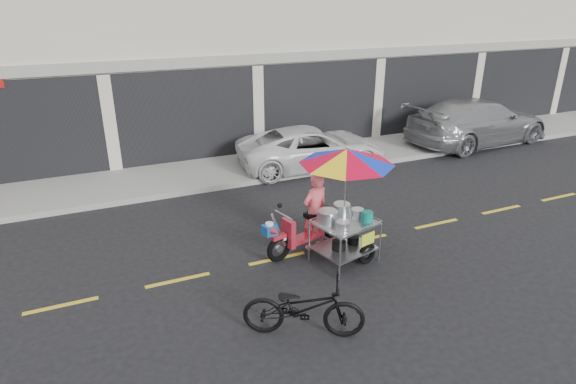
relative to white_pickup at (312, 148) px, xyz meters
name	(u,v)px	position (x,y,z in m)	size (l,w,h in m)	color
ground	(362,240)	(-1.06, -4.70, -0.63)	(90.00, 90.00, 0.00)	black
sidewalk	(270,162)	(-1.06, 0.80, -0.55)	(45.00, 3.00, 0.15)	gray
shophouse_block	(288,14)	(1.76, 5.89, 3.61)	(36.00, 8.11, 10.40)	beige
centerline	(362,240)	(-1.06, -4.70, -0.62)	(42.00, 0.10, 0.01)	gold
white_pickup	(312,148)	(0.00, 0.00, 0.00)	(2.08, 4.51, 1.25)	silver
silver_pickup	(478,121)	(6.49, 0.00, 0.17)	(2.24, 5.52, 1.60)	#9A9CA1
near_bicycle	(304,307)	(-3.55, -7.01, -0.13)	(0.66, 1.89, 0.99)	black
food_vendor_rig	(334,188)	(-1.97, -4.99, 0.86)	(2.67, 2.20, 2.37)	black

